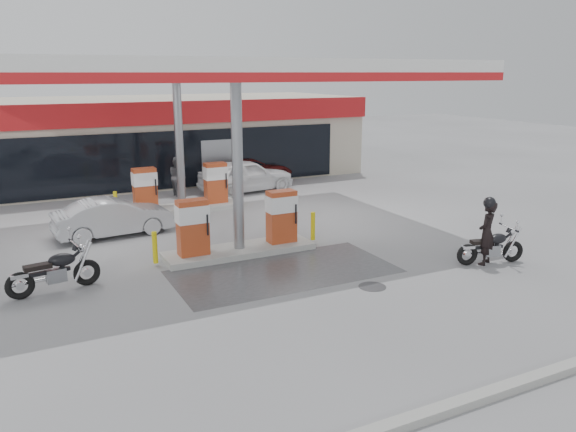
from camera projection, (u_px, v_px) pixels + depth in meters
name	position (u px, v px, depth m)	size (l,w,h in m)	color
ground	(267.00, 274.00, 15.00)	(90.00, 90.00, 0.00)	gray
wet_patch	(284.00, 271.00, 15.21)	(6.00, 3.00, 0.00)	#4C4C4F
drain_cover	(372.00, 287.00, 14.13)	(0.70, 0.70, 0.01)	#38383A
kerb	(450.00, 407.00, 8.91)	(28.00, 0.25, 0.15)	gray
store_building	(136.00, 138.00, 28.31)	(22.00, 8.22, 4.00)	beige
canopy	(201.00, 71.00, 18.02)	(16.00, 10.02, 5.51)	silver
pump_island_near	(239.00, 231.00, 16.55)	(5.14, 1.30, 1.78)	#9E9E99
pump_island_far	(182.00, 193.00, 21.75)	(5.14, 1.30, 1.78)	#9E9E99
main_motorcycle	(492.00, 248.00, 15.75)	(2.01, 0.93, 1.05)	black
biker_main	(487.00, 233.00, 15.60)	(0.66, 0.43, 1.82)	black
parked_motorcycle	(55.00, 272.00, 13.70)	(2.24, 0.86, 1.15)	black
sedan_white	(246.00, 175.00, 25.21)	(1.75, 4.34, 1.48)	white
attendant	(178.00, 176.00, 24.42)	(0.83, 0.64, 1.70)	#57575C
hatchback_silver	(114.00, 217.00, 18.40)	(1.33, 3.80, 1.25)	#A6A9AF
parked_car_right	(249.00, 171.00, 27.19)	(2.05, 4.45, 1.24)	#501111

